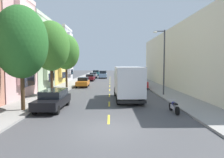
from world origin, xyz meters
TOP-DOWN VIEW (x-y plane):
  - ground_plane at (0.00, 30.00)m, footprint 160.00×160.00m
  - sidewalk_left at (-7.10, 28.00)m, footprint 3.20×120.00m
  - sidewalk_right at (7.10, 28.00)m, footprint 3.20×120.00m
  - lane_centerline_dashes at (0.00, 24.50)m, footprint 0.14×47.20m
  - townhouse_third_sage at (-14.38, 17.42)m, footprint 12.18×7.37m
  - townhouse_fourth_mustard at (-13.99, 24.98)m, footprint 11.41×7.37m
  - townhouse_fifth_dove_grey at (-14.83, 32.55)m, footprint 13.08×7.37m
  - apartment_block_opposite at (13.70, 20.00)m, footprint 10.00×36.00m
  - street_tree_nearest at (-6.40, 4.15)m, footprint 3.83×3.83m
  - street_tree_second at (-6.40, 11.65)m, footprint 4.01×4.01m
  - street_tree_third at (-6.40, 19.15)m, footprint 3.86×3.86m
  - street_lamp at (5.95, 11.75)m, footprint 1.35×0.28m
  - delivery_box_truck at (1.80, 8.89)m, footprint 2.56×7.10m
  - parked_pickup_teal at (-4.40, 53.67)m, footprint 2.15×5.35m
  - parked_pickup_red at (4.27, 19.44)m, footprint 2.11×5.34m
  - parked_sedan_burgundy at (-4.28, 32.78)m, footprint 1.87×4.53m
  - parked_sedan_silver at (-4.44, 42.26)m, footprint 1.89×4.54m
  - parked_sedan_forest at (4.34, 50.09)m, footprint 1.91×4.54m
  - parked_suv_navy at (4.46, 31.02)m, footprint 2.01×4.82m
  - parked_hatchback_orange at (-4.20, 20.78)m, footprint 1.77×4.01m
  - parked_wagon_black at (-4.39, 4.97)m, footprint 1.91×4.73m
  - moving_sky_sedan at (-1.80, 41.23)m, footprint 1.95×4.80m
  - parked_motorcycle at (4.75, 3.73)m, footprint 0.62×2.05m

SIDE VIEW (x-z plane):
  - ground_plane at x=0.00m, z-range 0.00..0.00m
  - lane_centerline_dashes at x=0.00m, z-range 0.00..0.01m
  - sidewalk_left at x=-7.10m, z-range 0.00..0.14m
  - sidewalk_right at x=7.10m, z-range 0.00..0.14m
  - parked_motorcycle at x=4.75m, z-range -0.04..0.86m
  - parked_sedan_burgundy at x=-4.28m, z-range 0.03..1.46m
  - parked_sedan_silver at x=-4.44m, z-range 0.03..1.46m
  - parked_sedan_forest at x=4.34m, z-range 0.03..1.46m
  - parked_hatchback_orange at x=-4.20m, z-range 0.01..1.51m
  - parked_wagon_black at x=-4.39m, z-range 0.05..1.55m
  - parked_pickup_teal at x=-4.40m, z-range -0.04..1.69m
  - parked_pickup_red at x=4.27m, z-range -0.04..1.69m
  - parked_suv_navy at x=4.46m, z-range 0.02..1.95m
  - moving_sky_sedan at x=-1.80m, z-range 0.02..1.95m
  - delivery_box_truck at x=1.80m, z-range 0.23..3.51m
  - street_lamp at x=5.95m, z-range 0.69..7.88m
  - apartment_block_opposite at x=13.70m, z-range 0.00..8.74m
  - townhouse_fourth_mustard at x=-13.99m, z-range -0.20..9.48m
  - townhouse_third_sage at x=-14.38m, z-range -0.20..9.98m
  - street_tree_nearest at x=-6.40m, z-range 1.30..8.94m
  - street_tree_third at x=-6.40m, z-range 1.45..9.27m
  - townhouse_fifth_dove_grey at x=-14.83m, z-range -0.20..11.12m
  - street_tree_second at x=-6.40m, z-range 1.46..9.62m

